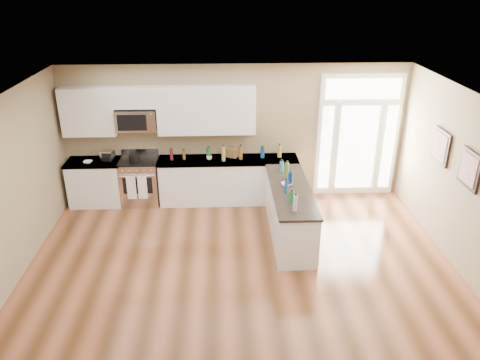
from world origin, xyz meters
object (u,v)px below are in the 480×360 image
object	(u,v)px
kitchen_range	(140,181)
toaster_oven	(108,155)
stockpot	(135,158)
peninsula_cabinet	(290,214)

from	to	relation	value
kitchen_range	toaster_oven	xyz separation A→B (m)	(-0.61, 0.03, 0.57)
kitchen_range	toaster_oven	bearing A→B (deg)	177.61
stockpot	toaster_oven	distance (m)	0.58
stockpot	toaster_oven	bearing A→B (deg)	166.14
peninsula_cabinet	toaster_oven	bearing A→B (deg)	157.21
stockpot	toaster_oven	world-z (taller)	toaster_oven
peninsula_cabinet	toaster_oven	distance (m)	3.85
stockpot	toaster_oven	size ratio (longest dim) A/B	0.90
peninsula_cabinet	stockpot	world-z (taller)	stockpot
peninsula_cabinet	kitchen_range	world-z (taller)	kitchen_range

